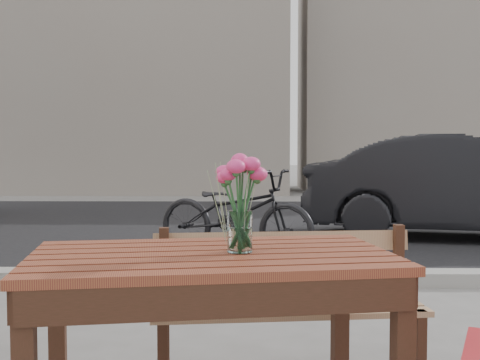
% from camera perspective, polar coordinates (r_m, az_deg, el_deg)
% --- Properties ---
extents(street, '(30.00, 8.12, 0.12)m').
position_cam_1_polar(street, '(7.21, 0.82, -5.98)').
color(street, black).
rests_on(street, ground).
extents(backdrop_buildings, '(15.50, 4.00, 8.00)m').
position_cam_1_polar(backdrop_buildings, '(16.63, 1.44, 11.46)').
color(backdrop_buildings, gray).
rests_on(backdrop_buildings, ground).
extents(main_table, '(1.38, 0.94, 0.78)m').
position_cam_1_polar(main_table, '(2.19, -2.70, -10.24)').
color(main_table, maroon).
rests_on(main_table, ground).
extents(main_bench, '(1.31, 0.52, 0.79)m').
position_cam_1_polar(main_bench, '(2.95, 4.37, -10.23)').
color(main_bench, '#A27754').
rests_on(main_bench, ground).
extents(main_vase, '(0.19, 0.19, 0.35)m').
position_cam_1_polar(main_vase, '(2.14, -0.02, -1.05)').
color(main_vase, white).
rests_on(main_vase, main_table).
extents(parked_car, '(4.24, 2.19, 1.33)m').
position_cam_1_polar(parked_car, '(8.25, 20.43, -0.60)').
color(parked_car, black).
rests_on(parked_car, ground).
extents(bicycle, '(1.89, 1.32, 0.94)m').
position_cam_1_polar(bicycle, '(6.39, -0.48, -3.15)').
color(bicycle, black).
rests_on(bicycle, ground).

